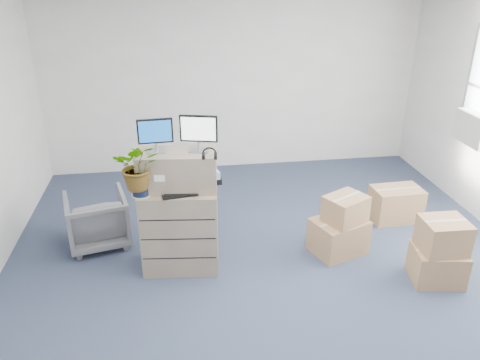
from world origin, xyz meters
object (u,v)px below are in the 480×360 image
Objects in this scene: monitor_left at (155,134)px; keyboard at (181,194)px; filing_cabinet_lower at (180,229)px; potted_plant at (139,172)px; office_chair at (97,217)px; monitor_right at (199,131)px; water_bottle at (190,179)px.

monitor_left reaches higher than keyboard.
filing_cabinet_lower is 2.65× the size of monitor_left.
potted_plant is (-0.40, 0.04, 0.26)m from keyboard.
monitor_left is 1.55m from office_chair.
keyboard is at bearing -129.44° from monitor_right.
filing_cabinet_lower is at bearing 13.81° from potted_plant.
keyboard is 0.48m from potted_plant.
monitor_left is at bearing 131.96° from office_chair.
monitor_left reaches higher than office_chair.
potted_plant reaches higher than keyboard.
potted_plant is at bearing 166.18° from keyboard.
office_chair is (-1.23, 0.59, -1.22)m from monitor_right.
monitor_right is 0.98× the size of keyboard.
filing_cabinet_lower is 1.76× the size of potted_plant.
keyboard is (-0.22, -0.16, -0.61)m from monitor_right.
water_bottle is at bearing 137.93° from office_chair.
monitor_left reaches higher than water_bottle.
monitor_left reaches higher than potted_plant.
filing_cabinet_lower is 1.11m from monitor_left.
water_bottle is (0.11, 0.13, 0.10)m from keyboard.
office_chair is at bearing 154.12° from filing_cabinet_lower.
office_chair is at bearing 141.33° from monitor_left.
keyboard is at bearing -5.00° from potted_plant.
water_bottle is at bearing 8.23° from filing_cabinet_lower.
monitor_right is 0.73m from potted_plant.
filing_cabinet_lower is at bearing -158.39° from monitor_right.
monitor_right reaches higher than monitor_left.
monitor_right is 1.75× the size of water_bottle.
potted_plant is 0.76× the size of office_chair.
potted_plant reaches higher than office_chair.
keyboard is 1.79× the size of water_bottle.
filing_cabinet_lower is 2.49× the size of monitor_right.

